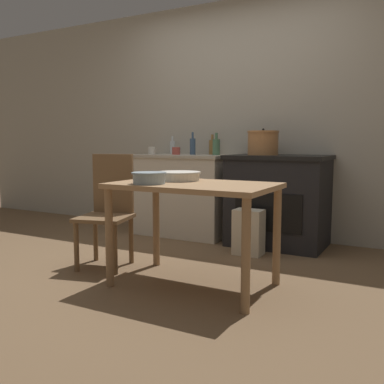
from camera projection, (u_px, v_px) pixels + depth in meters
ground_plane at (162, 269)px, 3.48m from camera, size 14.00×14.00×0.00m
wall_back at (239, 119)px, 4.71m from camera, size 8.00×0.07×2.55m
counter_cabinet at (184, 194)px, 4.76m from camera, size 1.08×0.62×0.89m
stove at (278, 200)px, 4.22m from camera, size 0.96×0.67×0.90m
work_table at (194, 198)px, 3.01m from camera, size 1.13×0.70×0.74m
chair at (108, 208)px, 3.55m from camera, size 0.49×0.49×0.92m
flour_sack at (249, 232)px, 3.89m from camera, size 0.26×0.18×0.42m
stock_pot at (263, 143)px, 4.21m from camera, size 0.31×0.31×0.26m
mixing_bowl_large at (179, 175)px, 3.19m from camera, size 0.33×0.33×0.07m
mixing_bowl_small at (149, 177)px, 2.94m from camera, size 0.24×0.24×0.08m
bottle_far_left at (212, 147)px, 4.77m from camera, size 0.07×0.07×0.22m
bottle_left at (172, 147)px, 4.96m from camera, size 0.06×0.06×0.21m
bottle_mid_left at (216, 147)px, 4.54m from camera, size 0.08×0.08×0.23m
bottle_center_left at (193, 146)px, 4.70m from camera, size 0.06×0.06×0.25m
cup_center at (152, 150)px, 4.86m from camera, size 0.08×0.08×0.09m
cup_center_right at (176, 151)px, 4.70m from camera, size 0.09×0.09×0.08m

